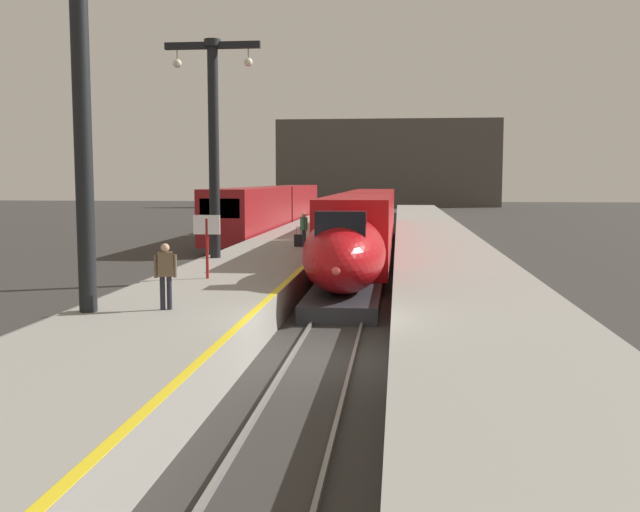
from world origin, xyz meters
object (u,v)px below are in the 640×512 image
(departure_info_board, at_px, (207,234))
(regional_train_adjacent, at_px, (274,207))
(highspeed_train_main, at_px, (365,224))
(passenger_mid_platform, at_px, (166,271))
(passenger_near_edge, at_px, (304,227))
(rolling_suitcase, at_px, (298,240))
(station_column_mid, at_px, (214,128))
(station_column_near, at_px, (82,96))

(departure_info_board, bearing_deg, regional_train_adjacent, 95.92)
(highspeed_train_main, distance_m, passenger_mid_platform, 22.37)
(highspeed_train_main, bearing_deg, regional_train_adjacent, 113.85)
(passenger_near_edge, height_order, passenger_mid_platform, same)
(rolling_suitcase, bearing_deg, regional_train_adjacent, 102.58)
(regional_train_adjacent, bearing_deg, departure_info_board, -84.08)
(station_column_mid, bearing_deg, passenger_near_edge, 59.24)
(station_column_mid, height_order, passenger_mid_platform, station_column_mid)
(station_column_mid, xyz_separation_m, passenger_mid_platform, (1.85, -12.41, -4.46))
(station_column_near, height_order, passenger_mid_platform, station_column_near)
(highspeed_train_main, relative_size, station_column_mid, 4.23)
(station_column_near, relative_size, station_column_mid, 0.97)
(rolling_suitcase, distance_m, departure_info_board, 12.13)
(station_column_near, bearing_deg, highspeed_train_main, 75.29)
(station_column_near, distance_m, passenger_near_edge, 18.88)
(station_column_near, distance_m, passenger_mid_platform, 4.73)
(station_column_mid, xyz_separation_m, rolling_suitcase, (2.80, 5.50, -5.15))
(passenger_mid_platform, height_order, rolling_suitcase, passenger_mid_platform)
(station_column_near, xyz_separation_m, station_column_mid, (0.00, 12.89, 0.13))
(station_column_near, relative_size, passenger_near_edge, 5.21)
(station_column_near, xyz_separation_m, passenger_mid_platform, (1.85, 0.48, -4.33))
(station_column_mid, bearing_deg, departure_info_board, -78.11)
(passenger_mid_platform, distance_m, departure_info_board, 5.96)
(passenger_mid_platform, height_order, departure_info_board, departure_info_board)
(highspeed_train_main, height_order, departure_info_board, highspeed_train_main)
(station_column_near, relative_size, passenger_mid_platform, 5.21)
(passenger_mid_platform, xyz_separation_m, rolling_suitcase, (0.95, 17.91, -0.69))
(departure_info_board, bearing_deg, passenger_mid_platform, -85.31)
(highspeed_train_main, bearing_deg, departure_info_board, -105.75)
(station_column_near, relative_size, departure_info_board, 4.15)
(highspeed_train_main, bearing_deg, passenger_mid_platform, -100.43)
(highspeed_train_main, xyz_separation_m, passenger_near_edge, (-2.79, -4.36, 0.11))
(highspeed_train_main, height_order, passenger_near_edge, highspeed_train_main)
(highspeed_train_main, height_order, station_column_mid, station_column_mid)
(highspeed_train_main, xyz_separation_m, regional_train_adjacent, (-8.10, 18.32, 0.20))
(regional_train_adjacent, bearing_deg, rolling_suitcase, -77.42)
(regional_train_adjacent, distance_m, station_column_near, 41.07)
(regional_train_adjacent, bearing_deg, station_column_mid, -85.49)
(highspeed_train_main, bearing_deg, rolling_suitcase, -127.17)
(station_column_near, distance_m, departure_info_board, 7.57)
(passenger_mid_platform, relative_size, departure_info_board, 0.80)
(station_column_near, bearing_deg, passenger_near_edge, 80.25)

